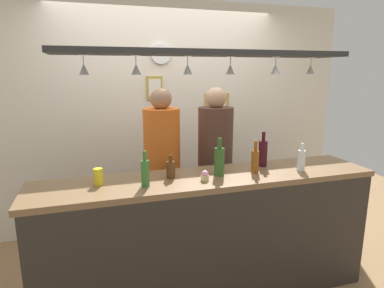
% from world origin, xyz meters
% --- Properties ---
extents(ground_plane, '(8.00, 8.00, 0.00)m').
position_xyz_m(ground_plane, '(0.00, 0.00, 0.00)').
color(ground_plane, olive).
extents(back_wall, '(4.40, 0.06, 2.60)m').
position_xyz_m(back_wall, '(0.00, 1.10, 1.30)').
color(back_wall, silver).
rests_on(back_wall, ground_plane).
extents(bar_counter, '(2.70, 0.55, 1.03)m').
position_xyz_m(bar_counter, '(0.00, -0.51, 0.69)').
color(bar_counter, brown).
rests_on(bar_counter, ground_plane).
extents(overhead_glass_rack, '(2.20, 0.36, 0.04)m').
position_xyz_m(overhead_glass_rack, '(0.00, -0.30, 1.96)').
color(overhead_glass_rack, black).
extents(hanging_wineglass_far_left, '(0.07, 0.07, 0.13)m').
position_xyz_m(hanging_wineglass_far_left, '(-0.88, -0.28, 1.85)').
color(hanging_wineglass_far_left, silver).
rests_on(hanging_wineglass_far_left, overhead_glass_rack).
extents(hanging_wineglass_left, '(0.07, 0.07, 0.13)m').
position_xyz_m(hanging_wineglass_left, '(-0.53, -0.31, 1.85)').
color(hanging_wineglass_left, silver).
rests_on(hanging_wineglass_left, overhead_glass_rack).
extents(hanging_wineglass_center_left, '(0.07, 0.07, 0.13)m').
position_xyz_m(hanging_wineglass_center_left, '(-0.16, -0.33, 1.85)').
color(hanging_wineglass_center_left, silver).
rests_on(hanging_wineglass_center_left, overhead_glass_rack).
extents(hanging_wineglass_center, '(0.07, 0.07, 0.13)m').
position_xyz_m(hanging_wineglass_center, '(0.18, -0.31, 1.85)').
color(hanging_wineglass_center, silver).
rests_on(hanging_wineglass_center, overhead_glass_rack).
extents(hanging_wineglass_center_right, '(0.07, 0.07, 0.13)m').
position_xyz_m(hanging_wineglass_center_right, '(0.53, -0.36, 1.85)').
color(hanging_wineglass_center_right, silver).
rests_on(hanging_wineglass_center_right, overhead_glass_rack).
extents(hanging_wineglass_right, '(0.07, 0.07, 0.13)m').
position_xyz_m(hanging_wineglass_right, '(0.88, -0.31, 1.85)').
color(hanging_wineglass_right, silver).
rests_on(hanging_wineglass_right, overhead_glass_rack).
extents(person_left_orange_shirt, '(0.34, 0.34, 1.68)m').
position_xyz_m(person_left_orange_shirt, '(-0.24, 0.28, 1.01)').
color(person_left_orange_shirt, '#2D334C').
rests_on(person_left_orange_shirt, ground_plane).
extents(person_right_brown_shirt, '(0.34, 0.34, 1.68)m').
position_xyz_m(person_right_brown_shirt, '(0.29, 0.28, 1.01)').
color(person_right_brown_shirt, '#2D334C').
rests_on(person_right_brown_shirt, ground_plane).
extents(bottle_beer_brown_stubby, '(0.07, 0.07, 0.18)m').
position_xyz_m(bottle_beer_brown_stubby, '(-0.30, -0.31, 1.10)').
color(bottle_beer_brown_stubby, '#512D14').
rests_on(bottle_beer_brown_stubby, bar_counter).
extents(bottle_champagne_green, '(0.08, 0.08, 0.30)m').
position_xyz_m(bottle_champagne_green, '(0.08, -0.35, 1.15)').
color(bottle_champagne_green, '#2D5623').
rests_on(bottle_champagne_green, bar_counter).
extents(bottle_beer_green_import, '(0.06, 0.06, 0.26)m').
position_xyz_m(bottle_beer_green_import, '(-0.51, -0.44, 1.13)').
color(bottle_beer_green_import, '#336B2D').
rests_on(bottle_beer_green_import, bar_counter).
extents(bottle_beer_amber_tall, '(0.06, 0.06, 0.26)m').
position_xyz_m(bottle_beer_amber_tall, '(0.39, -0.37, 1.13)').
color(bottle_beer_amber_tall, brown).
rests_on(bottle_beer_amber_tall, bar_counter).
extents(bottle_soda_clear, '(0.06, 0.06, 0.23)m').
position_xyz_m(bottle_soda_clear, '(0.77, -0.44, 1.12)').
color(bottle_soda_clear, silver).
rests_on(bottle_soda_clear, bar_counter).
extents(bottle_wine_dark_red, '(0.08, 0.08, 0.30)m').
position_xyz_m(bottle_wine_dark_red, '(0.53, -0.23, 1.15)').
color(bottle_wine_dark_red, '#380F19').
rests_on(bottle_wine_dark_red, bar_counter).
extents(drink_can, '(0.07, 0.07, 0.12)m').
position_xyz_m(drink_can, '(-0.83, -0.31, 1.09)').
color(drink_can, yellow).
rests_on(drink_can, bar_counter).
extents(cupcake, '(0.06, 0.06, 0.08)m').
position_xyz_m(cupcake, '(-0.07, -0.44, 1.06)').
color(cupcake, beige).
rests_on(cupcake, bar_counter).
extents(picture_frame_lower_pair, '(0.30, 0.02, 0.18)m').
position_xyz_m(picture_frame_lower_pair, '(0.61, 1.06, 1.47)').
color(picture_frame_lower_pair, '#B29338').
rests_on(picture_frame_lower_pair, back_wall).
extents(picture_frame_crest, '(0.18, 0.02, 0.26)m').
position_xyz_m(picture_frame_crest, '(-0.15, 1.06, 1.64)').
color(picture_frame_crest, '#B29338').
rests_on(picture_frame_crest, back_wall).
extents(wall_clock, '(0.22, 0.03, 0.22)m').
position_xyz_m(wall_clock, '(-0.07, 1.05, 2.01)').
color(wall_clock, white).
rests_on(wall_clock, back_wall).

